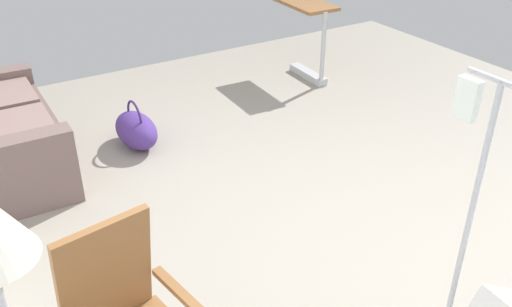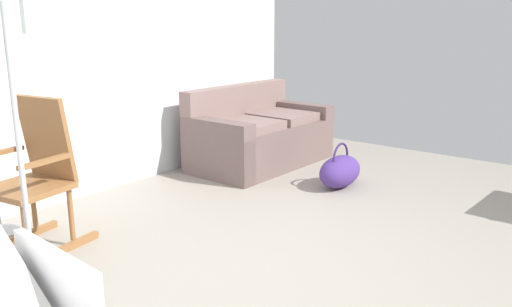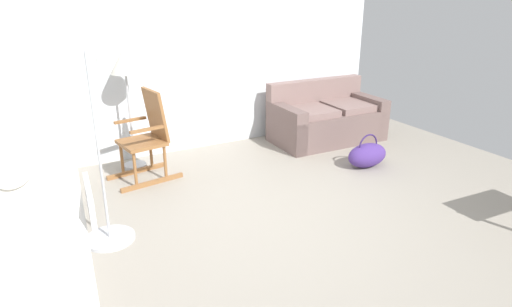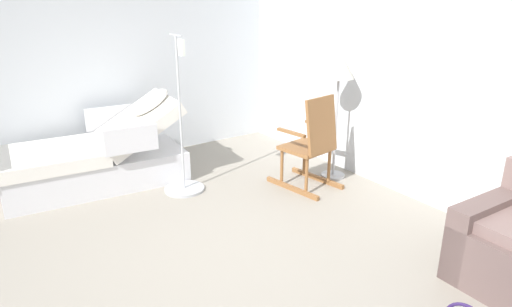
# 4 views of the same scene
# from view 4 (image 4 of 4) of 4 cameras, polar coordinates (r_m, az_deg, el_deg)

# --- Properties ---
(ground_plane) EXTENTS (7.14, 7.14, 0.00)m
(ground_plane) POSITION_cam_4_polar(r_m,az_deg,el_deg) (3.73, -7.23, -14.46)
(ground_plane) COLOR gray
(back_wall) EXTENTS (5.91, 0.10, 2.70)m
(back_wall) POSITION_cam_4_polar(r_m,az_deg,el_deg) (4.85, 20.59, 9.74)
(back_wall) COLOR silver
(back_wall) RESTS_ON ground
(side_wall) EXTENTS (0.10, 5.24, 2.70)m
(side_wall) POSITION_cam_4_polar(r_m,az_deg,el_deg) (5.90, -20.99, 11.25)
(side_wall) COLOR silver
(side_wall) RESTS_ON ground
(hospital_bed) EXTENTS (1.12, 2.12, 1.07)m
(hospital_bed) POSITION_cam_4_polar(r_m,az_deg,el_deg) (5.41, -19.67, -0.71)
(hospital_bed) COLOR silver
(hospital_bed) RESTS_ON ground
(rocking_chair) EXTENTS (0.83, 0.59, 1.05)m
(rocking_chair) POSITION_cam_4_polar(r_m,az_deg,el_deg) (5.00, 7.00, 1.10)
(rocking_chair) COLOR brown
(rocking_chair) RESTS_ON ground
(floor_lamp) EXTENTS (0.34, 0.34, 1.48)m
(floor_lamp) POSITION_cam_4_polar(r_m,az_deg,el_deg) (5.17, 10.39, 9.83)
(floor_lamp) COLOR #B2B5BA
(floor_lamp) RESTS_ON ground
(iv_pole) EXTENTS (0.44, 0.44, 1.69)m
(iv_pole) POSITION_cam_4_polar(r_m,az_deg,el_deg) (5.03, -9.08, -2.00)
(iv_pole) COLOR #B2B5BA
(iv_pole) RESTS_ON ground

